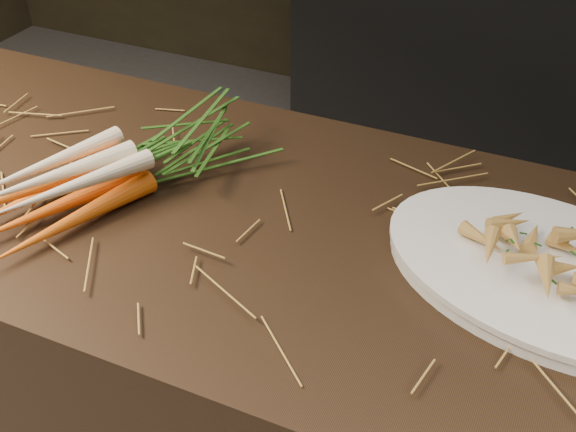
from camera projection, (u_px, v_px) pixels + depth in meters
name	position (u px, v px, depth m)	size (l,w,h in m)	color
main_counter	(243.00, 393.00, 1.44)	(2.40, 0.70, 0.90)	black
back_counter	(539.00, 65.00, 2.73)	(1.82, 0.62, 0.84)	black
straw_bedding	(233.00, 207.00, 1.16)	(1.40, 0.60, 0.02)	olive
root_veg_bunch	(143.00, 154.00, 1.21)	(0.37, 0.57, 0.10)	#DB5200
serving_platter	(548.00, 275.00, 1.02)	(0.48, 0.32, 0.03)	white
roasted_veg_heap	(554.00, 254.00, 1.00)	(0.23, 0.17, 0.05)	#C48636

